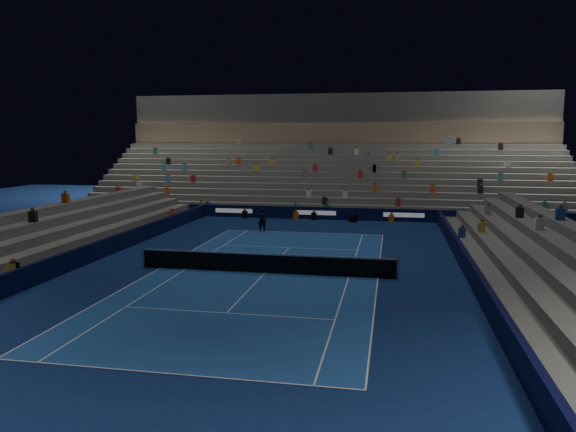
# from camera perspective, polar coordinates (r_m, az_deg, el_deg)

# --- Properties ---
(ground) EXTENTS (90.00, 90.00, 0.00)m
(ground) POSITION_cam_1_polar(r_m,az_deg,el_deg) (27.10, -2.39, -5.94)
(ground) COLOR #0D2052
(ground) RESTS_ON ground
(court_surface) EXTENTS (10.97, 23.77, 0.01)m
(court_surface) POSITION_cam_1_polar(r_m,az_deg,el_deg) (27.10, -2.39, -5.93)
(court_surface) COLOR #1B4A96
(court_surface) RESTS_ON ground
(sponsor_barrier_far) EXTENTS (44.00, 0.25, 1.00)m
(sponsor_barrier_far) POSITION_cam_1_polar(r_m,az_deg,el_deg) (44.92, 2.99, 0.30)
(sponsor_barrier_far) COLOR black
(sponsor_barrier_far) RESTS_ON ground
(sponsor_barrier_east) EXTENTS (0.25, 37.00, 1.00)m
(sponsor_barrier_east) POSITION_cam_1_polar(r_m,az_deg,el_deg) (26.56, 18.53, -5.54)
(sponsor_barrier_east) COLOR black
(sponsor_barrier_east) RESTS_ON ground
(sponsor_barrier_west) EXTENTS (0.25, 37.00, 1.00)m
(sponsor_barrier_west) POSITION_cam_1_polar(r_m,az_deg,el_deg) (30.65, -20.39, -3.85)
(sponsor_barrier_west) COLOR black
(sponsor_barrier_west) RESTS_ON ground
(grandstand_main) EXTENTS (44.00, 15.20, 11.20)m
(grandstand_main) POSITION_cam_1_polar(r_m,az_deg,el_deg) (53.93, 4.38, 4.65)
(grandstand_main) COLOR slate
(grandstand_main) RESTS_ON ground
(grandstand_east) EXTENTS (5.00, 37.00, 2.50)m
(grandstand_east) POSITION_cam_1_polar(r_m,az_deg,el_deg) (27.16, 25.86, -4.74)
(grandstand_east) COLOR slate
(grandstand_east) RESTS_ON ground
(grandstand_west) EXTENTS (5.00, 37.00, 2.50)m
(grandstand_west) POSITION_cam_1_polar(r_m,az_deg,el_deg) (32.49, -25.67, -2.74)
(grandstand_west) COLOR slate
(grandstand_west) RESTS_ON ground
(tennis_net) EXTENTS (12.90, 0.10, 1.10)m
(tennis_net) POSITION_cam_1_polar(r_m,az_deg,el_deg) (26.98, -2.40, -4.90)
(tennis_net) COLOR #B2B2B7
(tennis_net) RESTS_ON ground
(tennis_player) EXTENTS (0.67, 0.48, 1.71)m
(tennis_player) POSITION_cam_1_polar(r_m,az_deg,el_deg) (38.58, -2.72, -0.45)
(tennis_player) COLOR black
(tennis_player) RESTS_ON ground
(broadcast_camera) EXTENTS (0.62, 0.97, 0.59)m
(broadcast_camera) POSITION_cam_1_polar(r_m,az_deg,el_deg) (43.71, 6.82, -0.22)
(broadcast_camera) COLOR black
(broadcast_camera) RESTS_ON ground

